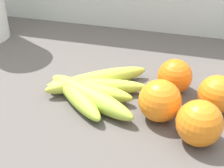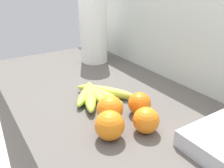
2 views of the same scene
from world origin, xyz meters
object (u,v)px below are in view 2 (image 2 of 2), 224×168
at_px(banana_bunch, 96,94).
at_px(orange_front, 146,120).
at_px(orange_back_left, 139,103).
at_px(paper_towel_roll, 94,31).
at_px(orange_center, 110,109).
at_px(orange_back_right, 110,125).

xyz_separation_m(banana_bunch, orange_front, (0.24, 0.02, 0.02)).
xyz_separation_m(banana_bunch, orange_back_left, (0.16, 0.06, 0.02)).
bearing_deg(banana_bunch, orange_front, 4.54).
bearing_deg(paper_towel_roll, orange_center, -24.30).
bearing_deg(paper_towel_roll, orange_front, -16.23).
bearing_deg(paper_towel_roll, orange_back_left, -14.12).
distance_m(orange_front, orange_back_left, 0.09).
bearing_deg(orange_back_left, orange_front, -28.25).
xyz_separation_m(orange_back_right, paper_towel_roll, (-0.57, 0.27, 0.11)).
relative_size(banana_bunch, paper_towel_roll, 0.66).
relative_size(banana_bunch, orange_center, 2.80).
relative_size(orange_center, orange_back_left, 1.11).
height_order(orange_back_right, orange_center, same).
height_order(banana_bunch, orange_center, orange_center).
xyz_separation_m(orange_front, orange_center, (-0.10, -0.05, 0.00)).
bearing_deg(banana_bunch, paper_towel_roll, 151.74).
bearing_deg(paper_towel_roll, banana_bunch, -28.26).
bearing_deg(orange_back_left, banana_bunch, -157.95).
relative_size(orange_back_right, orange_center, 1.00).
bearing_deg(orange_back_right, orange_center, 147.26).
xyz_separation_m(orange_back_left, paper_towel_roll, (-0.51, 0.13, 0.11)).
distance_m(orange_center, orange_back_left, 0.10).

